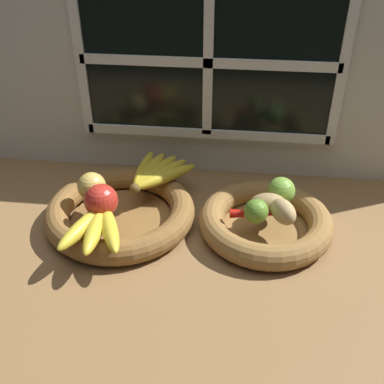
{
  "coord_description": "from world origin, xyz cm",
  "views": [
    {
      "loc": [
        8.47,
        -82.49,
        67.03
      ],
      "look_at": [
        -1.14,
        2.65,
        9.66
      ],
      "focal_mm": 43.1,
      "sensor_mm": 36.0,
      "label": 1
    }
  ],
  "objects_px": {
    "banana_bunch_front": "(96,227)",
    "lime_near": "(256,211)",
    "banana_bunch_back": "(155,173)",
    "chili_pepper": "(259,213)",
    "apple_red_front": "(101,201)",
    "potato_small": "(283,212)",
    "apple_golden_left": "(92,186)",
    "potato_large": "(268,203)",
    "fruit_bowl_right": "(266,222)",
    "fruit_bowl_left": "(121,212)",
    "lime_far": "(281,191)"
  },
  "relations": [
    {
      "from": "banana_bunch_back",
      "to": "apple_golden_left",
      "type": "bearing_deg",
      "value": -140.64
    },
    {
      "from": "lime_near",
      "to": "banana_bunch_front",
      "type": "bearing_deg",
      "value": -166.57
    },
    {
      "from": "apple_golden_left",
      "to": "potato_large",
      "type": "bearing_deg",
      "value": -1.11
    },
    {
      "from": "fruit_bowl_left",
      "to": "chili_pepper",
      "type": "height_order",
      "value": "chili_pepper"
    },
    {
      "from": "chili_pepper",
      "to": "banana_bunch_back",
      "type": "bearing_deg",
      "value": 148.31
    },
    {
      "from": "potato_large",
      "to": "potato_small",
      "type": "relative_size",
      "value": 1.08
    },
    {
      "from": "banana_bunch_front",
      "to": "lime_near",
      "type": "xyz_separation_m",
      "value": [
        0.33,
        0.08,
        0.01
      ]
    },
    {
      "from": "banana_bunch_back",
      "to": "chili_pepper",
      "type": "height_order",
      "value": "banana_bunch_back"
    },
    {
      "from": "lime_far",
      "to": "potato_large",
      "type": "bearing_deg",
      "value": -127.87
    },
    {
      "from": "lime_near",
      "to": "chili_pepper",
      "type": "relative_size",
      "value": 0.42
    },
    {
      "from": "apple_red_front",
      "to": "lime_near",
      "type": "height_order",
      "value": "apple_red_front"
    },
    {
      "from": "banana_bunch_back",
      "to": "lime_near",
      "type": "height_order",
      "value": "lime_near"
    },
    {
      "from": "fruit_bowl_left",
      "to": "lime_far",
      "type": "relative_size",
      "value": 5.48
    },
    {
      "from": "fruit_bowl_right",
      "to": "banana_bunch_front",
      "type": "bearing_deg",
      "value": -161.7
    },
    {
      "from": "potato_large",
      "to": "lime_near",
      "type": "distance_m",
      "value": 0.05
    },
    {
      "from": "apple_golden_left",
      "to": "banana_bunch_front",
      "type": "bearing_deg",
      "value": -70.18
    },
    {
      "from": "potato_small",
      "to": "fruit_bowl_left",
      "type": "bearing_deg",
      "value": 175.03
    },
    {
      "from": "banana_bunch_front",
      "to": "potato_large",
      "type": "relative_size",
      "value": 2.24
    },
    {
      "from": "apple_golden_left",
      "to": "banana_bunch_front",
      "type": "relative_size",
      "value": 0.37
    },
    {
      "from": "banana_bunch_back",
      "to": "potato_small",
      "type": "height_order",
      "value": "potato_small"
    },
    {
      "from": "potato_large",
      "to": "apple_golden_left",
      "type": "bearing_deg",
      "value": 178.89
    },
    {
      "from": "banana_bunch_front",
      "to": "potato_large",
      "type": "xyz_separation_m",
      "value": [
        0.36,
        0.12,
        0.01
      ]
    },
    {
      "from": "fruit_bowl_left",
      "to": "banana_bunch_back",
      "type": "bearing_deg",
      "value": 60.52
    },
    {
      "from": "banana_bunch_front",
      "to": "potato_small",
      "type": "relative_size",
      "value": 2.43
    },
    {
      "from": "potato_small",
      "to": "chili_pepper",
      "type": "relative_size",
      "value": 0.57
    },
    {
      "from": "fruit_bowl_right",
      "to": "potato_large",
      "type": "xyz_separation_m",
      "value": [
        0.0,
        0.0,
        0.05
      ]
    },
    {
      "from": "banana_bunch_front",
      "to": "potato_small",
      "type": "distance_m",
      "value": 0.4
    },
    {
      "from": "banana_bunch_back",
      "to": "potato_small",
      "type": "distance_m",
      "value": 0.34
    },
    {
      "from": "chili_pepper",
      "to": "banana_bunch_front",
      "type": "bearing_deg",
      "value": -168.15
    },
    {
      "from": "apple_red_front",
      "to": "chili_pepper",
      "type": "bearing_deg",
      "value": 4.94
    },
    {
      "from": "fruit_bowl_left",
      "to": "potato_large",
      "type": "height_order",
      "value": "potato_large"
    },
    {
      "from": "banana_bunch_back",
      "to": "banana_bunch_front",
      "type": "bearing_deg",
      "value": -109.69
    },
    {
      "from": "fruit_bowl_right",
      "to": "lime_near",
      "type": "distance_m",
      "value": 0.07
    },
    {
      "from": "banana_bunch_front",
      "to": "lime_near",
      "type": "height_order",
      "value": "lime_near"
    },
    {
      "from": "apple_golden_left",
      "to": "lime_far",
      "type": "xyz_separation_m",
      "value": [
        0.43,
        0.03,
        -0.0
      ]
    },
    {
      "from": "potato_small",
      "to": "chili_pepper",
      "type": "height_order",
      "value": "potato_small"
    },
    {
      "from": "fruit_bowl_right",
      "to": "banana_bunch_front",
      "type": "distance_m",
      "value": 0.38
    },
    {
      "from": "potato_large",
      "to": "lime_near",
      "type": "xyz_separation_m",
      "value": [
        -0.03,
        -0.04,
        0.0
      ]
    },
    {
      "from": "banana_bunch_back",
      "to": "fruit_bowl_right",
      "type": "bearing_deg",
      "value": -22.34
    },
    {
      "from": "fruit_bowl_left",
      "to": "apple_red_front",
      "type": "bearing_deg",
      "value": -115.39
    },
    {
      "from": "banana_bunch_back",
      "to": "lime_near",
      "type": "bearing_deg",
      "value": -31.43
    },
    {
      "from": "apple_golden_left",
      "to": "potato_large",
      "type": "relative_size",
      "value": 0.83
    },
    {
      "from": "potato_large",
      "to": "fruit_bowl_right",
      "type": "bearing_deg",
      "value": -90.0
    },
    {
      "from": "fruit_bowl_left",
      "to": "potato_large",
      "type": "relative_size",
      "value": 4.41
    },
    {
      "from": "fruit_bowl_left",
      "to": "potato_large",
      "type": "bearing_deg",
      "value": 0.0
    },
    {
      "from": "fruit_bowl_right",
      "to": "chili_pepper",
      "type": "relative_size",
      "value": 2.36
    },
    {
      "from": "banana_bunch_front",
      "to": "fruit_bowl_right",
      "type": "bearing_deg",
      "value": 18.3
    },
    {
      "from": "apple_red_front",
      "to": "potato_large",
      "type": "bearing_deg",
      "value": 8.14
    },
    {
      "from": "potato_large",
      "to": "apple_red_front",
      "type": "bearing_deg",
      "value": -171.86
    },
    {
      "from": "apple_golden_left",
      "to": "lime_far",
      "type": "relative_size",
      "value": 1.03
    }
  ]
}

